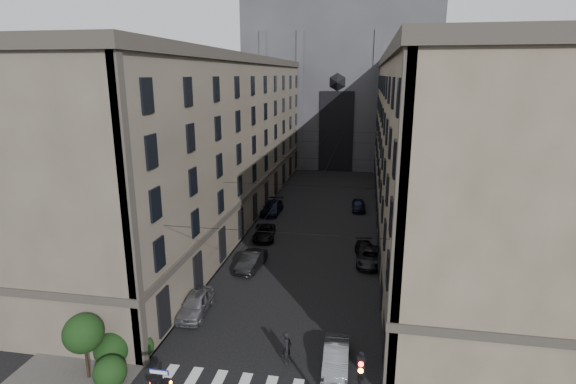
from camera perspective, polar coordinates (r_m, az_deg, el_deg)
The scene contains 16 objects.
sidewalk_left at distance 56.08m, azimuth -6.95°, elevation -2.72°, with size 7.00×80.00×0.15m, color #383533.
sidewalk_right at distance 54.00m, azimuth 14.95°, elevation -3.81°, with size 7.00×80.00×0.15m, color #383533.
building_left at distance 54.99m, azimuth -10.20°, elevation 6.73°, with size 13.60×60.60×18.85m.
building_right at distance 52.27m, azimuth 18.85°, elevation 5.77°, with size 13.60×60.60×18.85m.
gothic_tower at distance 90.24m, azimuth 6.84°, elevation 15.26°, with size 35.00×23.00×58.00m.
shrub_cluster at distance 28.79m, azimuth -22.37°, elevation -17.81°, with size 3.90×4.40×3.90m.
tram_wires at distance 51.91m, azimuth 3.88°, elevation 4.11°, with size 14.00×60.00×0.43m.
car_left_near at distance 33.90m, azimuth -11.66°, elevation -13.74°, with size 1.84×4.57×1.56m, color gray.
car_left_midnear at distance 40.36m, azimuth -4.67°, elevation -8.72°, with size 1.58×4.52×1.49m, color black.
car_left_midfar at distance 47.45m, azimuth -3.02°, elevation -5.16°, with size 2.16×4.68×1.30m, color black.
car_left_far at distance 55.69m, azimuth -2.01°, elevation -2.01°, with size 2.11×5.18×1.50m, color black.
car_right_near at distance 28.21m, azimuth 6.12°, elevation -20.09°, with size 1.46×4.19×1.38m, color slate.
car_right_midnear at distance 41.90m, azimuth 10.42°, elevation -8.11°, with size 2.25×4.88×1.36m, color black.
car_right_midfar at distance 43.10m, azimuth 9.82°, elevation -7.47°, with size 1.83×4.49×1.30m, color black.
car_right_far at distance 57.71m, azimuth 8.95°, elevation -1.64°, with size 1.65×4.10×1.40m, color black.
pedestrian at distance 28.27m, azimuth -0.08°, elevation -19.16°, with size 0.73×0.48×2.00m, color black.
Camera 1 is at (5.44, -15.12, 16.75)m, focal length 28.00 mm.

